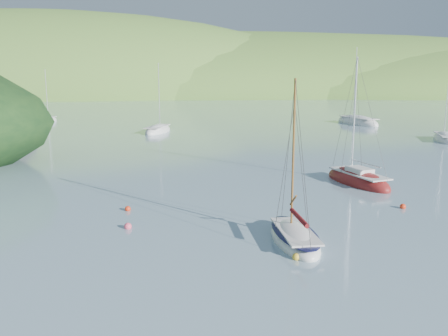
{
  "coord_description": "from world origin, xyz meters",
  "views": [
    {
      "loc": [
        -2.51,
        -23.26,
        9.01
      ],
      "look_at": [
        -0.94,
        8.0,
        2.66
      ],
      "focal_mm": 40.0,
      "sensor_mm": 36.0,
      "label": 1
    }
  ],
  "objects_px": {
    "distant_sloop_a": "(158,131)",
    "distant_sloop_b": "(358,123)",
    "sloop_red": "(358,181)",
    "distant_sloop_d": "(445,139)",
    "distant_sloop_c": "(47,121)",
    "daysailer_white": "(295,238)"
  },
  "relations": [
    {
      "from": "distant_sloop_c",
      "to": "distant_sloop_d",
      "type": "distance_m",
      "value": 60.68
    },
    {
      "from": "distant_sloop_c",
      "to": "distant_sloop_d",
      "type": "height_order",
      "value": "distant_sloop_d"
    },
    {
      "from": "distant_sloop_a",
      "to": "distant_sloop_d",
      "type": "xyz_separation_m",
      "value": [
        36.38,
        -10.06,
        -0.01
      ]
    },
    {
      "from": "distant_sloop_a",
      "to": "distant_sloop_b",
      "type": "bearing_deg",
      "value": 31.39
    },
    {
      "from": "distant_sloop_a",
      "to": "distant_sloop_c",
      "type": "distance_m",
      "value": 23.8
    },
    {
      "from": "daysailer_white",
      "to": "distant_sloop_d",
      "type": "bearing_deg",
      "value": 49.45
    },
    {
      "from": "distant_sloop_a",
      "to": "distant_sloop_b",
      "type": "height_order",
      "value": "distant_sloop_b"
    },
    {
      "from": "daysailer_white",
      "to": "distant_sloop_b",
      "type": "bearing_deg",
      "value": 64.64
    },
    {
      "from": "sloop_red",
      "to": "distant_sloop_c",
      "type": "bearing_deg",
      "value": 109.78
    },
    {
      "from": "distant_sloop_a",
      "to": "distant_sloop_b",
      "type": "xyz_separation_m",
      "value": [
        31.31,
        8.81,
        0.03
      ]
    },
    {
      "from": "sloop_red",
      "to": "distant_sloop_d",
      "type": "relative_size",
      "value": 1.06
    },
    {
      "from": "sloop_red",
      "to": "distant_sloop_a",
      "type": "xyz_separation_m",
      "value": [
        -18.28,
        32.35,
        -0.03
      ]
    },
    {
      "from": "daysailer_white",
      "to": "distant_sloop_c",
      "type": "distance_m",
      "value": 66.38
    },
    {
      "from": "distant_sloop_d",
      "to": "distant_sloop_a",
      "type": "bearing_deg",
      "value": 179.11
    },
    {
      "from": "sloop_red",
      "to": "distant_sloop_c",
      "type": "relative_size",
      "value": 1.13
    },
    {
      "from": "daysailer_white",
      "to": "distant_sloop_d",
      "type": "height_order",
      "value": "distant_sloop_d"
    },
    {
      "from": "sloop_red",
      "to": "distant_sloop_b",
      "type": "bearing_deg",
      "value": 52.91
    },
    {
      "from": "sloop_red",
      "to": "distant_sloop_b",
      "type": "height_order",
      "value": "distant_sloop_b"
    },
    {
      "from": "distant_sloop_b",
      "to": "distant_sloop_c",
      "type": "xyz_separation_m",
      "value": [
        -50.75,
        4.92,
        -0.05
      ]
    },
    {
      "from": "sloop_red",
      "to": "distant_sloop_d",
      "type": "distance_m",
      "value": 28.71
    },
    {
      "from": "distant_sloop_a",
      "to": "distant_sloop_d",
      "type": "bearing_deg",
      "value": 0.22
    },
    {
      "from": "daysailer_white",
      "to": "distant_sloop_c",
      "type": "xyz_separation_m",
      "value": [
        -30.2,
        59.11,
        -0.04
      ]
    }
  ]
}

